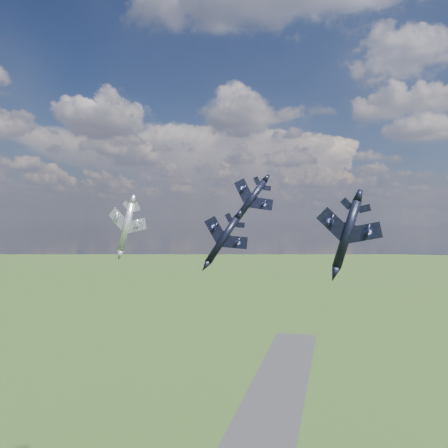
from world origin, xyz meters
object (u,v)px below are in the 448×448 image
(jet_high_navy, at_px, (250,201))
(jet_left_silver, at_px, (126,227))
(jet_right_navy, at_px, (347,234))
(jet_lead_navy, at_px, (223,240))

(jet_high_navy, xyz_separation_m, jet_left_silver, (-29.09, 0.73, -5.64))
(jet_left_silver, bearing_deg, jet_right_navy, -19.89)
(jet_right_navy, relative_size, jet_left_silver, 0.86)
(jet_right_navy, distance_m, jet_left_silver, 55.75)
(jet_right_navy, distance_m, jet_high_navy, 33.73)
(jet_high_navy, height_order, jet_left_silver, jet_high_navy)
(jet_lead_navy, bearing_deg, jet_high_navy, 71.79)
(jet_right_navy, relative_size, jet_high_navy, 0.95)
(jet_lead_navy, height_order, jet_high_navy, jet_high_navy)
(jet_lead_navy, distance_m, jet_high_navy, 18.13)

